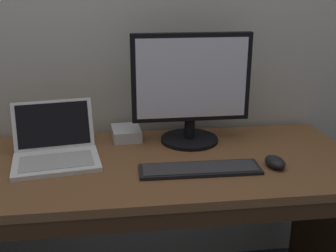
{
  "coord_description": "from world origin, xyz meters",
  "views": [
    {
      "loc": [
        -0.11,
        -1.48,
        1.39
      ],
      "look_at": [
        0.08,
        0.0,
        0.87
      ],
      "focal_mm": 44.61,
      "sensor_mm": 36.0,
      "label": 1
    }
  ],
  "objects_px": {
    "external_monitor": "(191,87)",
    "wired_keyboard": "(200,169)",
    "external_drive_box": "(126,133)",
    "laptop_white": "(56,151)",
    "computer_mouse": "(275,162)"
  },
  "relations": [
    {
      "from": "external_monitor",
      "to": "external_drive_box",
      "type": "xyz_separation_m",
      "value": [
        -0.27,
        0.08,
        -0.22
      ]
    },
    {
      "from": "wired_keyboard",
      "to": "external_drive_box",
      "type": "bearing_deg",
      "value": 124.78
    },
    {
      "from": "wired_keyboard",
      "to": "laptop_white",
      "type": "bearing_deg",
      "value": 162.8
    },
    {
      "from": "external_monitor",
      "to": "computer_mouse",
      "type": "bearing_deg",
      "value": -47.32
    },
    {
      "from": "wired_keyboard",
      "to": "external_drive_box",
      "type": "distance_m",
      "value": 0.45
    },
    {
      "from": "external_monitor",
      "to": "external_drive_box",
      "type": "distance_m",
      "value": 0.36
    },
    {
      "from": "external_monitor",
      "to": "computer_mouse",
      "type": "relative_size",
      "value": 4.89
    },
    {
      "from": "external_monitor",
      "to": "wired_keyboard",
      "type": "xyz_separation_m",
      "value": [
        -0.01,
        -0.29,
        -0.24
      ]
    },
    {
      "from": "laptop_white",
      "to": "external_drive_box",
      "type": "distance_m",
      "value": 0.35
    },
    {
      "from": "laptop_white",
      "to": "wired_keyboard",
      "type": "distance_m",
      "value": 0.56
    },
    {
      "from": "external_monitor",
      "to": "wired_keyboard",
      "type": "height_order",
      "value": "external_monitor"
    },
    {
      "from": "laptop_white",
      "to": "external_monitor",
      "type": "xyz_separation_m",
      "value": [
        0.55,
        0.12,
        0.21
      ]
    },
    {
      "from": "external_monitor",
      "to": "wired_keyboard",
      "type": "relative_size",
      "value": 1.1
    },
    {
      "from": "laptop_white",
      "to": "external_monitor",
      "type": "bearing_deg",
      "value": 12.64
    },
    {
      "from": "external_monitor",
      "to": "computer_mouse",
      "type": "distance_m",
      "value": 0.46
    }
  ]
}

